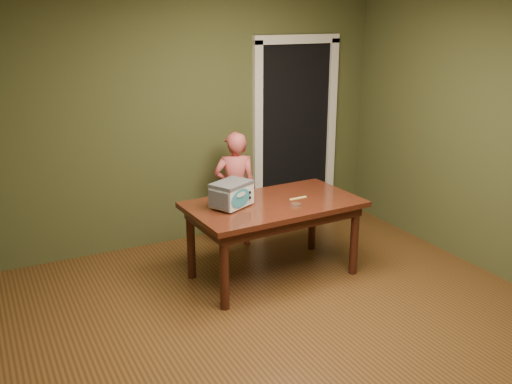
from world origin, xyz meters
TOP-DOWN VIEW (x-y plane):
  - floor at (0.00, 0.00)m, footprint 5.00×5.00m
  - room_shell at (0.00, 0.00)m, footprint 4.52×5.02m
  - doorway at (1.30, 2.78)m, footprint 1.10×0.66m
  - dining_table at (0.32, 1.21)m, footprint 1.64×0.98m
  - toy_oven at (-0.09, 1.26)m, footprint 0.44×0.39m
  - baking_pan at (0.45, 1.03)m, footprint 0.10×0.10m
  - spatula at (0.58, 1.20)m, footprint 0.18×0.03m
  - child at (0.33, 2.08)m, footprint 0.53×0.43m

SIDE VIEW (x-z plane):
  - floor at x=0.00m, z-range 0.00..0.00m
  - child at x=0.33m, z-range 0.00..1.26m
  - dining_table at x=0.32m, z-range 0.28..1.03m
  - spatula at x=0.58m, z-range 0.75..0.76m
  - baking_pan at x=0.45m, z-range 0.75..0.77m
  - toy_oven at x=-0.09m, z-range 0.76..0.99m
  - doorway at x=1.30m, z-range -0.07..2.18m
  - room_shell at x=0.00m, z-range 0.40..3.01m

